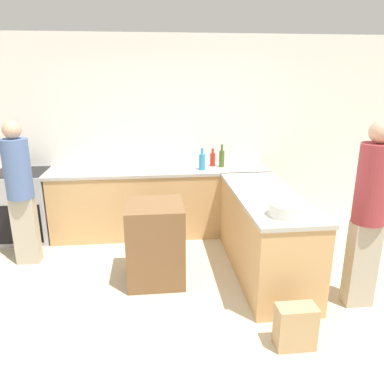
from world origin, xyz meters
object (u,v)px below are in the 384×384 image
(dish_soap_bottle, at_px, (202,161))
(mixing_bowl, at_px, (288,210))
(island_table, at_px, (155,243))
(olive_oil_bottle, at_px, (222,158))
(paper_bag, at_px, (295,327))
(hot_sauce_bottle, at_px, (213,159))
(person_by_range, at_px, (20,188))
(person_at_peninsula, at_px, (369,209))
(range_oven, at_px, (25,206))

(dish_soap_bottle, bearing_deg, mixing_bowl, -73.27)
(island_table, distance_m, olive_oil_bottle, 1.75)
(dish_soap_bottle, height_order, paper_bag, dish_soap_bottle)
(hot_sauce_bottle, height_order, person_by_range, person_by_range)
(olive_oil_bottle, xyz_separation_m, hot_sauce_bottle, (-0.12, 0.07, -0.03))
(olive_oil_bottle, height_order, paper_bag, olive_oil_bottle)
(dish_soap_bottle, relative_size, person_at_peninsula, 0.16)
(range_oven, height_order, person_by_range, person_by_range)
(island_table, distance_m, mixing_bowl, 1.47)
(dish_soap_bottle, bearing_deg, paper_bag, -79.17)
(paper_bag, bearing_deg, olive_oil_bottle, 93.65)
(range_oven, distance_m, hot_sauce_bottle, 2.65)
(olive_oil_bottle, bearing_deg, paper_bag, -86.35)
(range_oven, distance_m, mixing_bowl, 3.56)
(paper_bag, bearing_deg, person_by_range, 145.95)
(dish_soap_bottle, relative_size, olive_oil_bottle, 0.94)
(mixing_bowl, distance_m, hot_sauce_bottle, 2.05)
(mixing_bowl, xyz_separation_m, hot_sauce_bottle, (-0.36, 2.02, 0.04))
(mixing_bowl, height_order, olive_oil_bottle, olive_oil_bottle)
(hot_sauce_bottle, height_order, person_at_peninsula, person_at_peninsula)
(dish_soap_bottle, distance_m, person_at_peninsula, 2.27)
(range_oven, height_order, olive_oil_bottle, olive_oil_bottle)
(hot_sauce_bottle, bearing_deg, olive_oil_bottle, -30.58)
(range_oven, bearing_deg, paper_bag, -41.17)
(island_table, distance_m, dish_soap_bottle, 1.49)
(island_table, distance_m, paper_bag, 1.67)
(person_by_range, bearing_deg, mixing_bowl, -23.71)
(person_at_peninsula, height_order, paper_bag, person_at_peninsula)
(island_table, height_order, person_by_range, person_by_range)
(mixing_bowl, distance_m, olive_oil_bottle, 1.97)
(range_oven, xyz_separation_m, person_at_peninsula, (3.70, -1.97, 0.52))
(person_at_peninsula, relative_size, paper_bag, 4.73)
(range_oven, bearing_deg, dish_soap_bottle, -2.63)
(mixing_bowl, xyz_separation_m, olive_oil_bottle, (-0.25, 1.95, 0.06))
(range_oven, height_order, dish_soap_bottle, dish_soap_bottle)
(hot_sauce_bottle, bearing_deg, range_oven, -177.71)
(range_oven, distance_m, island_table, 2.17)
(range_oven, bearing_deg, mixing_bowl, -33.04)
(mixing_bowl, xyz_separation_m, person_at_peninsula, (0.75, -0.05, -0.01))
(dish_soap_bottle, relative_size, person_by_range, 0.17)
(dish_soap_bottle, distance_m, paper_bag, 2.59)
(olive_oil_bottle, bearing_deg, range_oven, -179.27)
(mixing_bowl, relative_size, olive_oil_bottle, 1.09)
(hot_sauce_bottle, relative_size, paper_bag, 0.65)
(range_oven, height_order, island_table, range_oven)
(range_oven, bearing_deg, island_table, -36.58)
(island_table, xyz_separation_m, dish_soap_bottle, (0.66, 1.18, 0.61))
(range_oven, relative_size, island_table, 1.08)
(mixing_bowl, height_order, paper_bag, mixing_bowl)
(dish_soap_bottle, bearing_deg, person_by_range, -164.31)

